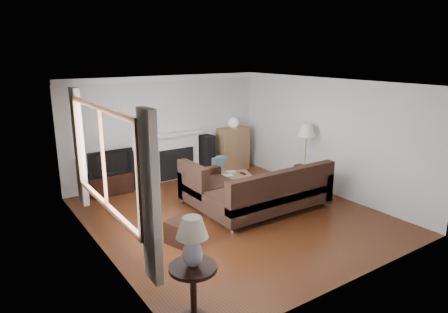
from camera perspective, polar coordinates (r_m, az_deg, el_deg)
room at (r=7.32m, az=1.32°, el=0.64°), size 5.10×5.60×2.54m
window at (r=6.01m, az=-16.89°, el=-0.22°), size 0.12×2.74×1.54m
curtain_near at (r=4.71m, az=-10.49°, el=-5.89°), size 0.10×0.35×2.10m
curtain_far at (r=7.49m, az=-19.99°, el=1.23°), size 0.10×0.35×2.10m
fireplace at (r=9.76m, az=-7.00°, el=0.06°), size 1.40×0.26×1.15m
tv_stand at (r=9.13m, az=-15.85°, el=-3.76°), size 0.89×0.40×0.45m
television at (r=8.98m, az=-16.08°, el=-0.72°), size 0.97×0.13×0.56m
speaker_left at (r=9.28m, az=-12.88°, el=-1.94°), size 0.30×0.33×0.85m
speaker_right at (r=10.08m, az=-2.41°, el=0.22°), size 0.34×0.38×1.01m
bookshelf at (r=10.50m, az=1.32°, el=1.12°), size 0.81×0.38×1.11m
globe_lamp at (r=10.36m, az=1.34°, el=4.82°), size 0.27×0.27×0.27m
sectional_sofa at (r=7.76m, az=6.59°, el=-4.91°), size 2.72×1.99×0.88m
coffee_table at (r=8.78m, az=0.25°, el=-3.96°), size 1.25×0.94×0.43m
footstool at (r=6.67m, az=-5.90°, el=-10.62°), size 0.56×0.56×0.38m
floor_lamp at (r=9.10m, az=11.52°, el=-0.05°), size 0.43×0.43×1.51m
side_table at (r=4.87m, az=-4.38°, el=-18.90°), size 0.56×0.56×0.69m
table_lamp at (r=4.54m, az=-4.54°, el=-12.15°), size 0.36×0.36×0.59m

